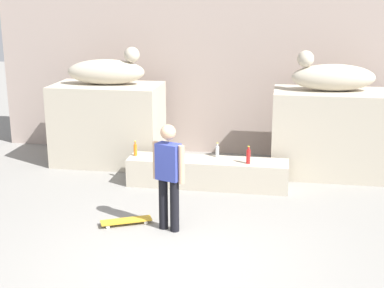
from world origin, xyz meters
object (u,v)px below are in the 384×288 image
statue_reclining_left (108,71)px  skater (169,173)px  bottle_clear (217,151)px  bottle_red (248,156)px  statue_reclining_right (332,76)px  bottle_orange (135,150)px  skateboard (126,221)px

statue_reclining_left → skater: size_ratio=0.99×
skater → bottle_clear: bearing=97.8°
skater → bottle_red: skater is taller
bottle_clear → statue_reclining_right: bearing=23.2°
bottle_clear → bottle_orange: (-1.55, -0.19, 0.01)m
bottle_red → skateboard: bearing=-133.8°
statue_reclining_left → bottle_red: statue_reclining_left is taller
statue_reclining_right → skateboard: size_ratio=2.04×
bottle_red → bottle_clear: 0.69m
bottle_orange → statue_reclining_right: bearing=16.5°
statue_reclining_right → skateboard: bearing=37.3°
statue_reclining_left → skater: bearing=-64.0°
skateboard → bottle_orange: size_ratio=2.78×
skateboard → bottle_orange: bottle_orange is taller
statue_reclining_right → bottle_orange: statue_reclining_right is taller
skater → bottle_clear: size_ratio=6.09×
statue_reclining_left → skater: 3.85m
bottle_orange → skater: bearing=-62.2°
statue_reclining_right → bottle_clear: 2.64m
skateboard → bottle_red: 2.64m
bottle_red → statue_reclining_left: bearing=157.8°
skater → bottle_red: size_ratio=5.05×
bottle_red → bottle_orange: bottle_red is taller
statue_reclining_left → skateboard: bearing=-73.8°
statue_reclining_left → bottle_clear: 2.89m
statue_reclining_right → bottle_red: bearing=33.5°
skateboard → bottle_clear: bearing=36.2°
statue_reclining_right → bottle_orange: (-3.64, -1.08, -1.33)m
bottle_clear → bottle_orange: size_ratio=0.95×
skater → statue_reclining_right: bearing=70.4°
skater → statue_reclining_left: bearing=141.0°
skater → bottle_red: bearing=80.3°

